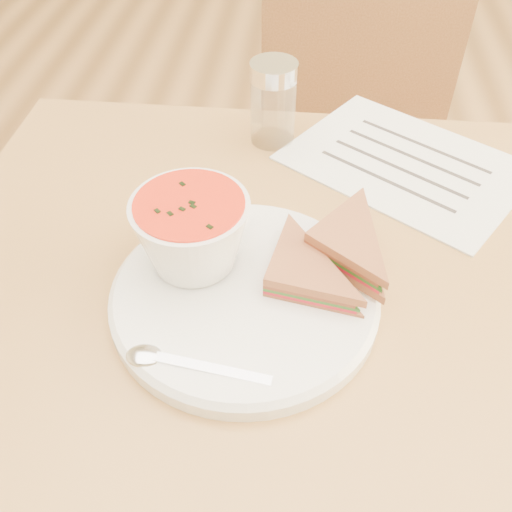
# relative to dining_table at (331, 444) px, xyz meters

# --- Properties ---
(dining_table) EXTENTS (1.00, 0.70, 0.75)m
(dining_table) POSITION_rel_dining_table_xyz_m (0.00, 0.00, 0.00)
(dining_table) COLOR #A47F33
(dining_table) RESTS_ON floor
(chair_far) EXTENTS (0.43, 0.43, 0.92)m
(chair_far) POSITION_rel_dining_table_xyz_m (0.04, 0.52, 0.08)
(chair_far) COLOR brown
(chair_far) RESTS_ON floor
(plate) EXTENTS (0.34, 0.34, 0.02)m
(plate) POSITION_rel_dining_table_xyz_m (-0.13, -0.04, 0.38)
(plate) COLOR white
(plate) RESTS_ON dining_table
(soup_bowl) EXTENTS (0.13, 0.13, 0.08)m
(soup_bowl) POSITION_rel_dining_table_xyz_m (-0.18, -0.00, 0.43)
(soup_bowl) COLOR white
(soup_bowl) RESTS_ON plate
(sandwich_half_a) EXTENTS (0.12, 0.12, 0.03)m
(sandwich_half_a) POSITION_rel_dining_table_xyz_m (-0.11, -0.05, 0.41)
(sandwich_half_a) COLOR #AA663C
(sandwich_half_a) RESTS_ON plate
(sandwich_half_b) EXTENTS (0.15, 0.15, 0.03)m
(sandwich_half_b) POSITION_rel_dining_table_xyz_m (-0.07, 0.01, 0.42)
(sandwich_half_b) COLOR #AA663C
(sandwich_half_b) RESTS_ON plate
(spoon) EXTENTS (0.18, 0.06, 0.01)m
(spoon) POSITION_rel_dining_table_xyz_m (-0.16, -0.14, 0.40)
(spoon) COLOR silver
(spoon) RESTS_ON plate
(paper_menu) EXTENTS (0.37, 0.35, 0.00)m
(paper_menu) POSITION_rel_dining_table_xyz_m (0.07, 0.23, 0.38)
(paper_menu) COLOR white
(paper_menu) RESTS_ON dining_table
(condiment_shaker) EXTENTS (0.08, 0.08, 0.12)m
(condiment_shaker) POSITION_rel_dining_table_xyz_m (-0.12, 0.27, 0.43)
(condiment_shaker) COLOR silver
(condiment_shaker) RESTS_ON dining_table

